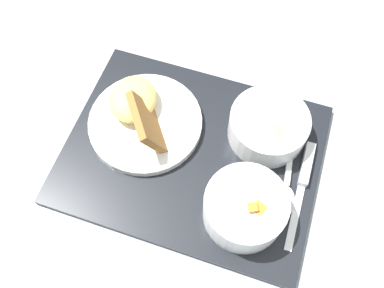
% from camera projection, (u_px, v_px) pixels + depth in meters
% --- Properties ---
extents(ground_plane, '(4.00, 4.00, 0.00)m').
position_uv_depth(ground_plane, '(192.00, 155.00, 0.69)').
color(ground_plane, '#99A3AD').
extents(serving_tray, '(0.42, 0.33, 0.01)m').
position_uv_depth(serving_tray, '(192.00, 154.00, 0.69)').
color(serving_tray, black).
rests_on(serving_tray, ground_plane).
extents(bowl_salad, '(0.12, 0.12, 0.07)m').
position_uv_depth(bowl_salad, '(245.00, 207.00, 0.60)').
color(bowl_salad, white).
rests_on(bowl_salad, serving_tray).
extents(bowl_soup, '(0.13, 0.13, 0.05)m').
position_uv_depth(bowl_soup, '(268.00, 125.00, 0.67)').
color(bowl_soup, white).
rests_on(bowl_soup, serving_tray).
extents(plate_main, '(0.19, 0.19, 0.09)m').
position_uv_depth(plate_main, '(142.00, 116.00, 0.69)').
color(plate_main, white).
rests_on(plate_main, serving_tray).
extents(knife, '(0.02, 0.18, 0.01)m').
position_uv_depth(knife, '(305.00, 174.00, 0.66)').
color(knife, silver).
rests_on(knife, serving_tray).
extents(spoon, '(0.04, 0.15, 0.01)m').
position_uv_depth(spoon, '(286.00, 187.00, 0.65)').
color(spoon, silver).
rests_on(spoon, serving_tray).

